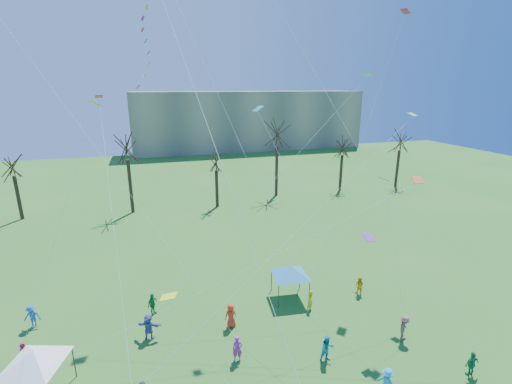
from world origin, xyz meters
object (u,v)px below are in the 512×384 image
object	(u,v)px
canopy_tent_white	(34,357)
canopy_tent_blue	(290,271)
big_box_kite	(153,28)
distant_building	(248,120)

from	to	relation	value
canopy_tent_white	canopy_tent_blue	bearing A→B (deg)	16.32
big_box_kite	canopy_tent_white	bearing A→B (deg)	-156.96
canopy_tent_white	big_box_kite	bearing A→B (deg)	23.04
canopy_tent_white	canopy_tent_blue	size ratio (longest dim) A/B	1.00
distant_building	big_box_kite	world-z (taller)	big_box_kite
distant_building	canopy_tent_white	bearing A→B (deg)	-113.55
canopy_tent_white	canopy_tent_blue	distance (m)	17.19
big_box_kite	canopy_tent_white	xyz separation A→B (m)	(-7.45, -3.17, -16.70)
distant_building	big_box_kite	xyz separation A→B (m)	(-25.44, -72.29, 11.68)
canopy_tent_white	canopy_tent_blue	world-z (taller)	canopy_tent_white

